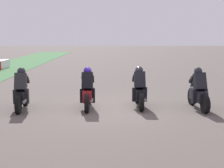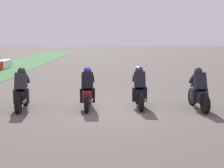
% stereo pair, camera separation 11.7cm
% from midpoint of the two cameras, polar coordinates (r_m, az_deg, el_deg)
% --- Properties ---
extents(ground_plane, '(120.00, 120.00, 0.00)m').
position_cam_midpoint_polar(ground_plane, '(12.44, 0.55, -4.03)').
color(ground_plane, '#524944').
extents(rider_lane_a, '(2.04, 0.57, 1.51)m').
position_cam_midpoint_polar(rider_lane_a, '(12.51, 14.76, -1.34)').
color(rider_lane_a, black).
rests_on(rider_lane_a, ground_plane).
extents(rider_lane_b, '(2.04, 0.55, 1.51)m').
position_cam_midpoint_polar(rider_lane_b, '(12.49, 4.93, -1.10)').
color(rider_lane_b, black).
rests_on(rider_lane_b, ground_plane).
extents(rider_lane_c, '(2.04, 0.55, 1.51)m').
position_cam_midpoint_polar(rider_lane_c, '(12.27, -3.87, -1.26)').
color(rider_lane_c, black).
rests_on(rider_lane_c, ground_plane).
extents(rider_lane_d, '(2.04, 0.57, 1.51)m').
position_cam_midpoint_polar(rider_lane_d, '(12.50, -14.80, -1.35)').
color(rider_lane_d, black).
rests_on(rider_lane_d, ground_plane).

